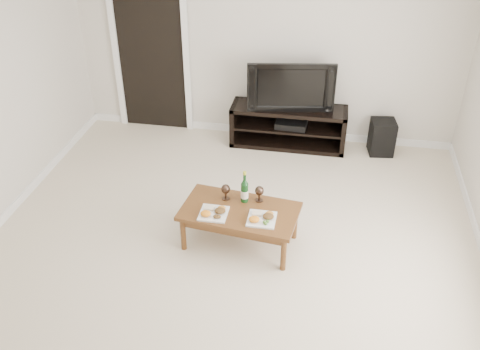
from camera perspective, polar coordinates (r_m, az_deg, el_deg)
name	(u,v)px	position (r m, az deg, el deg)	size (l,w,h in m)	color
floor	(225,265)	(5.28, -1.62, -9.59)	(5.50, 5.50, 0.00)	beige
back_wall	(267,43)	(7.01, 2.90, 13.92)	(5.00, 0.04, 2.60)	beige
doorway	(151,57)	(7.42, -9.43, 12.34)	(0.90, 0.02, 2.05)	black
media_console	(288,126)	(7.13, 5.17, 5.19)	(1.51, 0.45, 0.55)	black
television	(291,85)	(6.88, 5.41, 9.57)	(1.10, 0.14, 0.63)	black
av_receiver	(291,124)	(7.09, 5.50, 5.48)	(0.40, 0.30, 0.08)	black
subwoofer	(382,137)	(7.18, 14.90, 3.94)	(0.30, 0.30, 0.46)	black
coffee_table	(240,227)	(5.40, -0.03, -5.53)	(1.14, 0.62, 0.42)	brown
plate_left	(214,211)	(5.20, -2.84, -3.91)	(0.27, 0.27, 0.07)	white
plate_right	(262,217)	(5.13, 2.34, -4.51)	(0.27, 0.27, 0.07)	white
wine_bottle	(245,187)	(5.29, 0.50, -1.25)	(0.07, 0.07, 0.35)	#0F3714
goblet_left	(226,192)	(5.38, -1.53, -1.82)	(0.09, 0.09, 0.17)	#3B2A20
goblet_right	(259,194)	(5.35, 2.07, -2.01)	(0.09, 0.09, 0.17)	#3B2A20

